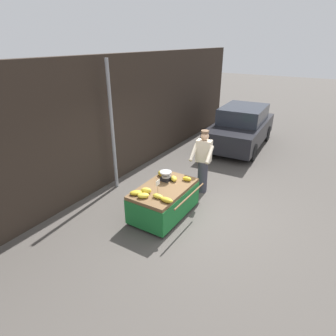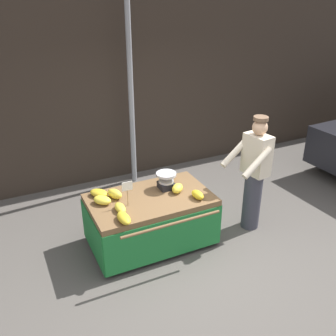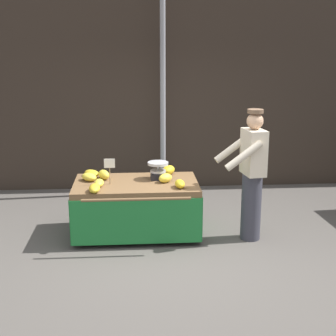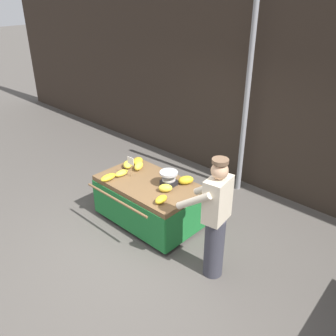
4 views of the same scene
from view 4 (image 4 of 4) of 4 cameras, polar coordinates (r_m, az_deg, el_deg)
The scene contains 15 objects.
ground_plane at distance 5.49m, azimuth -3.82°, elevation -13.02°, with size 60.00×60.00×0.00m, color #514C47.
back_wall at distance 6.77m, azimuth 14.33°, elevation 10.84°, with size 16.00×0.24×3.45m, color #332821.
street_pole at distance 6.45m, azimuth 12.11°, elevation 10.00°, with size 0.09×0.09×3.39m, color gray.
banana_cart at distance 5.84m, azimuth -2.97°, elevation -3.93°, with size 1.66×1.18×0.73m.
weighing_scale at distance 5.58m, azimuth 0.12°, elevation -1.67°, with size 0.28×0.28×0.23m.
price_sign at distance 5.80m, azimuth -5.85°, elevation 0.84°, with size 0.14×0.01×0.34m.
banana_bunch_0 at distance 6.30m, azimuth -4.71°, elevation 1.09°, with size 0.17×0.27×0.09m, color gold.
banana_bunch_1 at distance 6.10m, azimuth -4.59°, elevation 0.31°, with size 0.13×0.24×0.13m, color yellow.
banana_bunch_2 at distance 5.94m, azimuth -7.25°, elevation -0.78°, with size 0.12×0.25×0.09m, color yellow.
banana_bunch_3 at distance 5.45m, azimuth -0.41°, elevation -3.14°, with size 0.14×0.21×0.12m, color yellow.
banana_bunch_4 at distance 5.84m, azimuth -9.31°, elevation -1.45°, with size 0.14×0.29×0.10m, color gold.
banana_bunch_5 at distance 5.19m, azimuth -1.08°, elevation -4.91°, with size 0.12×0.22×0.10m, color gold.
banana_bunch_6 at distance 5.66m, azimuth 2.81°, elevation -1.89°, with size 0.15×0.24×0.13m, color gold.
banana_bunch_7 at distance 6.19m, azimuth -6.25°, elevation 0.57°, with size 0.16×0.25×0.10m, color yellow.
vendor_person at distance 4.66m, azimuth 7.35°, elevation -7.93°, with size 0.62×0.57×1.71m.
Camera 4 is at (3.12, -2.80, 3.54)m, focal length 39.10 mm.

